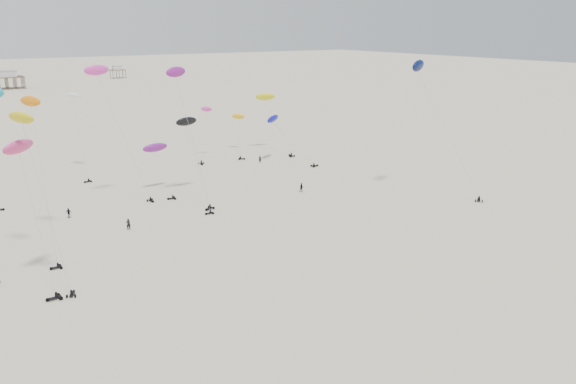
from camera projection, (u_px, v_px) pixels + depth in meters
ground_plane at (100, 130)px, 181.15m from camera, size 900.00×900.00×0.00m
pavilion_main at (2, 81)px, 295.43m from camera, size 21.00×13.00×9.80m
pavilion_small at (118, 73)px, 356.23m from camera, size 9.00×7.00×8.00m
rig_1 at (35, 164)px, 66.10m from camera, size 5.29×6.27×23.11m
rig_2 at (76, 114)px, 125.02m from camera, size 4.35×15.15×20.11m
rig_3 at (204, 135)px, 138.09m from camera, size 7.23×9.36×13.90m
rig_4 at (107, 95)px, 101.85m from camera, size 9.78×6.92×25.85m
rig_7 at (239, 128)px, 147.21m from camera, size 7.98×13.56×14.31m
rig_8 at (36, 139)px, 82.21m from camera, size 3.93×16.50×24.71m
rig_9 at (189, 133)px, 108.13m from camera, size 5.89×16.74×19.89m
rig_11 at (25, 176)px, 68.34m from camera, size 5.03×9.18×19.39m
rig_12 at (183, 103)px, 102.05m from camera, size 5.07×11.12×25.45m
rig_13 at (279, 125)px, 136.71m from camera, size 8.62×14.30×14.95m
rig_14 at (270, 107)px, 147.94m from camera, size 5.75×14.53×16.99m
rig_15 at (429, 90)px, 107.29m from camera, size 10.02×15.57×27.37m
rig_16 at (157, 153)px, 112.26m from camera, size 5.53×10.21×11.26m
spectator_0 at (129, 230)px, 92.62m from camera, size 0.98×0.84×2.27m
spectator_1 at (302, 192)px, 113.56m from camera, size 1.21×0.92×2.19m
spectator_2 at (69, 218)px, 98.36m from camera, size 1.42×1.19×2.12m
spectator_3 at (260, 163)px, 137.96m from camera, size 0.92×0.87×2.09m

